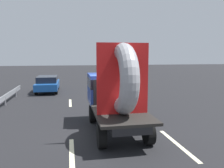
% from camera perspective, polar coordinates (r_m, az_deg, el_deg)
% --- Properties ---
extents(ground_plane, '(120.00, 120.00, 0.00)m').
position_cam_1_polar(ground_plane, '(9.83, -0.95, -11.60)').
color(ground_plane, black).
extents(flatbed_truck, '(2.02, 4.94, 3.62)m').
position_cam_1_polar(flatbed_truck, '(9.61, 0.74, -1.60)').
color(flatbed_truck, black).
rests_on(flatbed_truck, ground_plane).
extents(distant_sedan, '(1.80, 4.20, 1.37)m').
position_cam_1_polar(distant_sedan, '(20.26, -15.92, 0.13)').
color(distant_sedan, black).
rests_on(distant_sedan, ground_plane).
extents(lane_dash_left_near, '(0.16, 2.93, 0.01)m').
position_cam_1_polar(lane_dash_left_near, '(7.63, -10.08, -17.48)').
color(lane_dash_left_near, beige).
rests_on(lane_dash_left_near, ground_plane).
extents(lane_dash_left_far, '(0.16, 2.36, 0.01)m').
position_cam_1_polar(lane_dash_left_far, '(15.42, -10.48, -4.68)').
color(lane_dash_left_far, beige).
rests_on(lane_dash_left_far, ground_plane).
extents(lane_dash_right_near, '(0.16, 2.94, 0.01)m').
position_cam_1_polar(lane_dash_right_near, '(8.73, 16.21, -14.40)').
color(lane_dash_right_near, beige).
rests_on(lane_dash_right_near, ground_plane).
extents(lane_dash_right_far, '(0.16, 2.12, 0.01)m').
position_cam_1_polar(lane_dash_right_far, '(15.89, 3.20, -4.21)').
color(lane_dash_right_far, beige).
rests_on(lane_dash_right_far, ground_plane).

